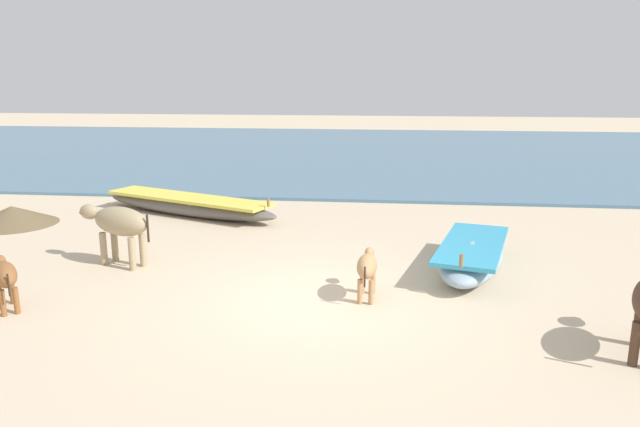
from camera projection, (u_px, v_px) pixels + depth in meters
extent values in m
plane|color=beige|center=(318.00, 301.00, 8.68)|extent=(80.00, 80.00, 0.00)
cube|color=slate|center=(364.00, 152.00, 25.06)|extent=(60.00, 20.00, 0.08)
ellipsoid|color=#5B5651|center=(188.00, 206.00, 14.00)|extent=(4.91, 2.72, 0.43)
cube|color=#EAD84C|center=(188.00, 198.00, 13.96)|extent=(4.36, 2.47, 0.07)
cube|color=olive|center=(200.00, 202.00, 13.80)|extent=(0.40, 0.74, 0.04)
cylinder|color=olive|center=(268.00, 202.00, 12.85)|extent=(0.06, 0.06, 0.20)
ellipsoid|color=#8CA5B7|center=(472.00, 257.00, 10.01)|extent=(1.71, 3.16, 0.48)
cube|color=#3399BF|center=(473.00, 245.00, 9.96)|extent=(1.60, 2.81, 0.07)
cube|color=olive|center=(471.00, 253.00, 9.77)|extent=(0.84, 0.33, 0.04)
cylinder|color=olive|center=(461.00, 261.00, 8.67)|extent=(0.06, 0.06, 0.20)
cylinder|color=#4C3323|center=(638.00, 325.00, 7.24)|extent=(0.11, 0.11, 0.53)
cylinder|color=#4C3323|center=(635.00, 344.00, 6.72)|extent=(0.11, 0.11, 0.53)
ellipsoid|color=tan|center=(367.00, 266.00, 8.68)|extent=(0.32, 0.75, 0.32)
ellipsoid|color=tan|center=(369.00, 253.00, 9.14)|extent=(0.16, 0.25, 0.17)
sphere|color=#2D2119|center=(370.00, 252.00, 9.24)|extent=(0.07, 0.07, 0.07)
cylinder|color=tan|center=(362.00, 282.00, 8.97)|extent=(0.07, 0.07, 0.37)
cylinder|color=tan|center=(373.00, 282.00, 8.95)|extent=(0.07, 0.07, 0.37)
cylinder|color=tan|center=(360.00, 292.00, 8.56)|extent=(0.07, 0.07, 0.37)
cylinder|color=tan|center=(371.00, 292.00, 8.53)|extent=(0.07, 0.07, 0.37)
cylinder|color=#2D2119|center=(365.00, 277.00, 8.31)|extent=(0.02, 0.02, 0.30)
ellipsoid|color=brown|center=(5.00, 274.00, 8.26)|extent=(0.72, 0.78, 0.33)
ellipsoid|color=brown|center=(0.00, 261.00, 8.66)|extent=(0.28, 0.29, 0.18)
sphere|color=#2D2119|center=(0.00, 261.00, 8.76)|extent=(0.10, 0.10, 0.07)
cylinder|color=brown|center=(12.00, 291.00, 8.56)|extent=(0.08, 0.08, 0.38)
cylinder|color=brown|center=(3.00, 303.00, 8.11)|extent=(0.08, 0.08, 0.38)
cylinder|color=brown|center=(16.00, 301.00, 8.20)|extent=(0.08, 0.08, 0.38)
cylinder|color=#2D2119|center=(9.00, 285.00, 7.94)|extent=(0.03, 0.03, 0.31)
ellipsoid|color=tan|center=(121.00, 221.00, 10.14)|extent=(1.24, 0.85, 0.50)
ellipsoid|color=tan|center=(89.00, 212.00, 10.47)|extent=(0.43, 0.35, 0.27)
sphere|color=#2D2119|center=(83.00, 212.00, 10.56)|extent=(0.14, 0.14, 0.10)
cylinder|color=tan|center=(104.00, 249.00, 10.30)|extent=(0.12, 0.12, 0.58)
cylinder|color=tan|center=(115.00, 245.00, 10.52)|extent=(0.12, 0.12, 0.58)
cylinder|color=tan|center=(132.00, 254.00, 10.00)|extent=(0.12, 0.12, 0.58)
cylinder|color=tan|center=(143.00, 250.00, 10.21)|extent=(0.12, 0.12, 0.58)
cylinder|color=#2D2119|center=(148.00, 228.00, 9.88)|extent=(0.04, 0.04, 0.47)
cone|color=brown|center=(12.00, 215.00, 13.11)|extent=(2.56, 2.56, 0.41)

